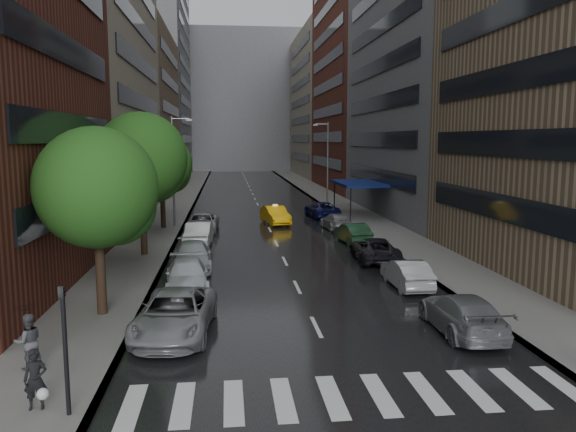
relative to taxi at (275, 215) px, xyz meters
name	(u,v)px	position (x,y,z in m)	size (l,w,h in m)	color
ground	(336,368)	(-0.71, -30.94, -0.78)	(220.00, 220.00, 0.00)	gray
road	(256,200)	(-0.71, 19.06, -0.78)	(14.00, 140.00, 0.01)	black
sidewalk_left	(180,201)	(-9.71, 19.06, -0.71)	(4.00, 140.00, 0.15)	gray
sidewalk_right	(330,199)	(8.29, 19.06, -0.71)	(4.00, 140.00, 0.15)	gray
crosswalk	(356,395)	(-0.51, -32.94, -0.77)	(13.15, 2.80, 0.01)	silver
buildings_left	(135,71)	(-15.71, 27.85, 15.21)	(8.00, 108.00, 38.00)	maroon
buildings_right	(367,80)	(14.29, 25.76, 14.25)	(8.05, 109.10, 36.00)	#937A5B
building_far	(240,102)	(-0.71, 87.06, 15.22)	(40.00, 14.00, 32.00)	slate
tree_near	(97,188)	(-9.31, -24.73, 4.57)	(4.91, 4.91, 7.83)	#382619
tree_mid	(141,158)	(-9.31, -12.65, 5.36)	(5.63, 5.63, 8.97)	#382619
tree_far	(162,164)	(-9.31, -1.90, 4.55)	(4.89, 4.89, 7.80)	#382619
taxi	(275,215)	(0.00, 0.00, 0.00)	(1.66, 4.75, 1.56)	#FFB60D
parked_cars_left	(192,256)	(-6.11, -16.44, -0.02)	(3.17, 29.47, 1.61)	gray
parked_cars_right	(361,239)	(4.69, -11.83, -0.06)	(2.95, 37.11, 1.49)	slate
ped_bag_walker	(36,381)	(-9.23, -33.07, 0.16)	(0.68, 0.49, 1.64)	black
ped_black_umbrella	(28,331)	(-10.34, -30.29, 0.60)	(1.07, 0.99, 2.09)	#505055
traffic_light	(65,338)	(-8.31, -33.48, 1.45)	(0.18, 0.15, 3.45)	black
street_lamp_left	(174,169)	(-8.43, -0.94, 4.11)	(1.74, 0.22, 9.00)	gray
street_lamp_right	(327,161)	(7.01, 14.06, 4.11)	(1.74, 0.22, 9.00)	gray
awning	(359,184)	(8.27, 4.06, 2.35)	(4.00, 8.00, 3.12)	navy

